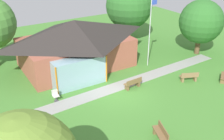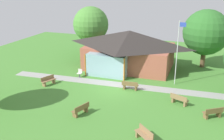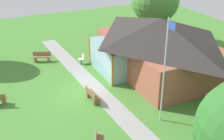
% 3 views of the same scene
% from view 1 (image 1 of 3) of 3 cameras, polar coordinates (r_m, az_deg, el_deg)
% --- Properties ---
extents(ground_plane, '(44.00, 44.00, 0.00)m').
position_cam_1_polar(ground_plane, '(20.42, 1.88, -5.07)').
color(ground_plane, '#478433').
extents(pavilion, '(10.42, 7.96, 4.29)m').
position_cam_1_polar(pavilion, '(24.28, -7.83, 5.72)').
color(pavilion, '#A35642').
rests_on(pavilion, ground_plane).
extents(footpath, '(22.74, 2.33, 0.03)m').
position_cam_1_polar(footpath, '(21.15, 0.36, -3.84)').
color(footpath, '#999993').
rests_on(footpath, ground_plane).
extents(flagpole, '(0.64, 0.08, 6.17)m').
position_cam_1_polar(flagpole, '(24.05, 8.13, 8.39)').
color(flagpole, silver).
rests_on(flagpole, ground_plane).
extents(bench_mid_right, '(1.55, 1.01, 0.84)m').
position_cam_1_polar(bench_mid_right, '(22.87, 16.14, -1.44)').
color(bench_mid_right, olive).
rests_on(bench_mid_right, ground_plane).
extents(bench_lawn_far_right, '(1.48, 1.22, 0.84)m').
position_cam_1_polar(bench_lawn_far_right, '(23.95, 22.89, -1.25)').
color(bench_lawn_far_right, brown).
rests_on(bench_lawn_far_right, ground_plane).
extents(bench_mid_left, '(0.96, 1.56, 0.84)m').
position_cam_1_polar(bench_mid_left, '(17.03, -14.59, -11.47)').
color(bench_mid_left, olive).
rests_on(bench_mid_left, ground_plane).
extents(bench_front_center, '(0.92, 1.56, 0.84)m').
position_cam_1_polar(bench_front_center, '(16.16, 10.41, -13.29)').
color(bench_front_center, brown).
rests_on(bench_front_center, ground_plane).
extents(bench_rear_near_path, '(1.52, 0.51, 0.84)m').
position_cam_1_polar(bench_rear_near_path, '(21.04, 4.51, -2.90)').
color(bench_rear_near_path, brown).
rests_on(bench_rear_near_path, ground_plane).
extents(patio_chair_west, '(0.45, 0.45, 0.86)m').
position_cam_1_polar(patio_chair_west, '(19.78, -11.97, -5.40)').
color(patio_chair_west, beige).
rests_on(patio_chair_west, ground_plane).
extents(tree_east_hedge, '(4.31, 4.31, 5.53)m').
position_cam_1_polar(tree_east_hedge, '(27.99, 18.52, 9.76)').
color(tree_east_hedge, brown).
rests_on(tree_east_hedge, ground_plane).
extents(tree_behind_pavilion_right, '(5.12, 5.12, 6.62)m').
position_cam_1_polar(tree_behind_pavilion_right, '(30.28, 3.66, 13.50)').
color(tree_behind_pavilion_right, brown).
rests_on(tree_behind_pavilion_right, ground_plane).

